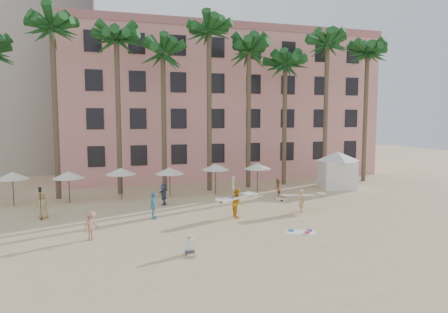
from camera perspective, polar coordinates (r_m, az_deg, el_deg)
name	(u,v)px	position (r m, az deg, el deg)	size (l,w,h in m)	color
ground	(223,239)	(22.80, -0.09, -11.66)	(120.00, 120.00, 0.00)	#D1B789
pink_hotel	(217,107)	(48.69, -0.99, 7.13)	(35.00, 14.00, 16.00)	pink
palm_row	(180,47)	(36.99, -6.24, 15.28)	(44.40, 5.40, 16.30)	brown
umbrella_row	(146,171)	(33.80, -11.12, -2.00)	(22.50, 2.70, 2.73)	#332B23
cabana	(337,166)	(39.53, 15.87, -1.38)	(5.44, 5.44, 3.50)	white
beach_towel	(301,232)	(24.40, 10.91, -10.51)	(2.05, 1.61, 0.14)	white
carrier_yellow	(302,199)	(29.20, 11.05, -5.93)	(3.56, 1.34, 1.67)	tan
carrier_white	(237,202)	(27.35, 1.86, -6.47)	(2.96, 1.89, 1.96)	orange
beachgoers	(156,201)	(28.95, -9.71, -6.24)	(18.92, 10.33, 1.87)	tan
paddle	(40,199)	(28.87, -24.75, -5.59)	(0.18, 0.04, 2.23)	black
seated_man	(190,248)	(20.31, -4.91, -12.89)	(0.43, 0.75, 0.97)	#3F3F4C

